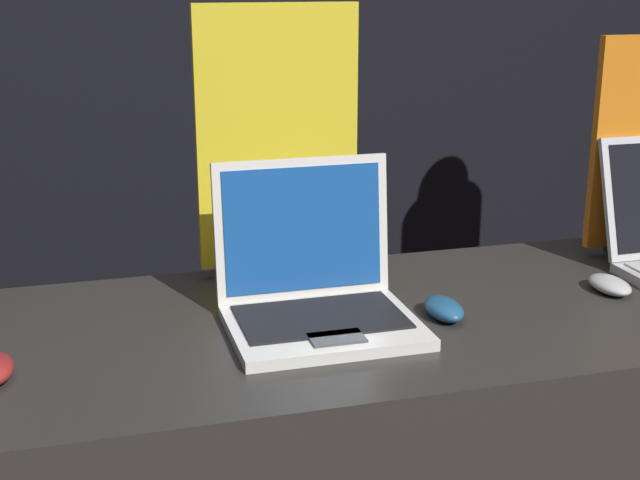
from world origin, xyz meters
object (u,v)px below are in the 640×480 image
object	(u,v)px
laptop_middle	(315,287)
mouse_middle	(444,309)
mouse_back	(610,285)
promo_stand_middle	(278,148)

from	to	relation	value
laptop_middle	mouse_middle	bearing A→B (deg)	-11.92
laptop_middle	mouse_back	size ratio (longest dim) A/B	2.95
laptop_middle	mouse_middle	size ratio (longest dim) A/B	2.92
laptop_middle	mouse_back	xyz separation A→B (m)	(0.59, -0.01, -0.05)
laptop_middle	promo_stand_middle	world-z (taller)	promo_stand_middle
promo_stand_middle	laptop_middle	bearing A→B (deg)	-90.00
laptop_middle	mouse_back	world-z (taller)	laptop_middle
promo_stand_middle	mouse_back	bearing A→B (deg)	-25.92
promo_stand_middle	mouse_back	size ratio (longest dim) A/B	4.91
mouse_middle	promo_stand_middle	bearing A→B (deg)	124.94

